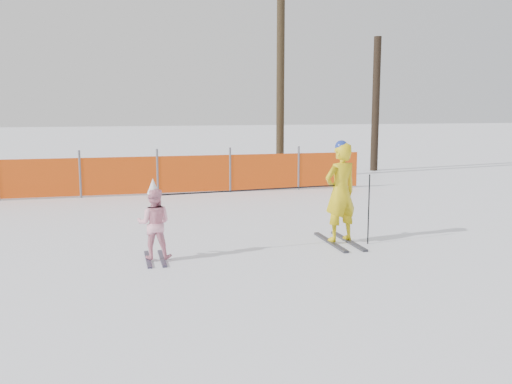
# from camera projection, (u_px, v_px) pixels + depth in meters

# --- Properties ---
(ground) EXTENTS (120.00, 120.00, 0.00)m
(ground) POSITION_uv_depth(u_px,v_px,m) (264.00, 259.00, 8.98)
(ground) COLOR white
(ground) RESTS_ON ground
(adult) EXTENTS (0.71, 1.44, 1.81)m
(adult) POSITION_uv_depth(u_px,v_px,m) (340.00, 192.00, 9.94)
(adult) COLOR black
(adult) RESTS_ON ground
(child) EXTENTS (0.61, 0.98, 1.29)m
(child) POSITION_uv_depth(u_px,v_px,m) (154.00, 223.00, 8.86)
(child) COLOR black
(child) RESTS_ON ground
(ski_poles) EXTENTS (3.59, 0.35, 1.23)m
(ski_poles) POSITION_uv_depth(u_px,v_px,m) (287.00, 196.00, 9.51)
(ski_poles) COLOR black
(ski_poles) RESTS_ON ground
(safety_fence) EXTENTS (15.83, 0.06, 1.25)m
(safety_fence) POSITION_uv_depth(u_px,v_px,m) (73.00, 177.00, 14.84)
(safety_fence) COLOR #595960
(safety_fence) RESTS_ON ground
(tree_trunks) EXTENTS (4.33, 1.63, 6.92)m
(tree_trunks) POSITION_uv_depth(u_px,v_px,m) (326.00, 88.00, 19.54)
(tree_trunks) COLOR #312516
(tree_trunks) RESTS_ON ground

